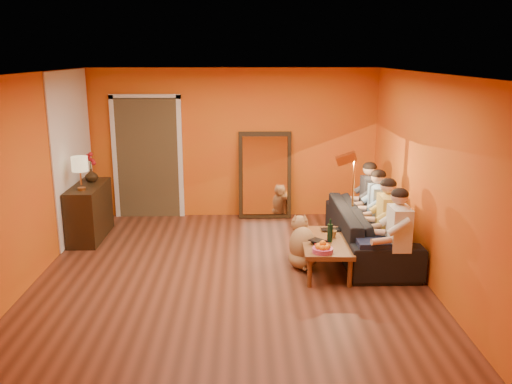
{
  "coord_description": "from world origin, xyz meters",
  "views": [
    {
      "loc": [
        0.21,
        -6.63,
        2.83
      ],
      "look_at": [
        0.35,
        0.5,
        1.0
      ],
      "focal_mm": 38.0,
      "sensor_mm": 36.0,
      "label": 1
    }
  ],
  "objects_px": {
    "sofa": "(369,230)",
    "laptop": "(335,231)",
    "person_mid_right": "(378,211)",
    "person_mid_left": "(387,222)",
    "tumbler": "(333,234)",
    "person_far_right": "(369,201)",
    "coffee_table": "(325,255)",
    "floor_lamp": "(353,203)",
    "person_far_left": "(399,236)",
    "wine_bottle": "(330,230)",
    "table_lamp": "(80,173)",
    "vase": "(91,175)",
    "sideboard": "(90,212)",
    "mirror_frame": "(265,175)",
    "dog": "(303,241)"
  },
  "relations": [
    {
      "from": "mirror_frame",
      "to": "table_lamp",
      "type": "relative_size",
      "value": 2.98
    },
    {
      "from": "person_mid_left",
      "to": "person_far_right",
      "type": "distance_m",
      "value": 1.1
    },
    {
      "from": "wine_bottle",
      "to": "vase",
      "type": "relative_size",
      "value": 1.48
    },
    {
      "from": "laptop",
      "to": "floor_lamp",
      "type": "bearing_deg",
      "value": 49.84
    },
    {
      "from": "table_lamp",
      "to": "laptop",
      "type": "bearing_deg",
      "value": -11.46
    },
    {
      "from": "mirror_frame",
      "to": "laptop",
      "type": "relative_size",
      "value": 4.18
    },
    {
      "from": "mirror_frame",
      "to": "person_far_right",
      "type": "xyz_separation_m",
      "value": [
        1.58,
        -1.2,
        -0.15
      ]
    },
    {
      "from": "person_far_right",
      "to": "person_mid_right",
      "type": "bearing_deg",
      "value": -90.0
    },
    {
      "from": "person_far_left",
      "to": "vase",
      "type": "relative_size",
      "value": 5.81
    },
    {
      "from": "tumbler",
      "to": "vase",
      "type": "height_order",
      "value": "vase"
    },
    {
      "from": "coffee_table",
      "to": "floor_lamp",
      "type": "relative_size",
      "value": 0.85
    },
    {
      "from": "sideboard",
      "to": "sofa",
      "type": "bearing_deg",
      "value": -10.33
    },
    {
      "from": "person_far_left",
      "to": "wine_bottle",
      "type": "bearing_deg",
      "value": 158.2
    },
    {
      "from": "laptop",
      "to": "vase",
      "type": "bearing_deg",
      "value": 158.55
    },
    {
      "from": "dog",
      "to": "person_far_left",
      "type": "xyz_separation_m",
      "value": [
        1.15,
        -0.53,
        0.26
      ]
    },
    {
      "from": "person_far_right",
      "to": "wine_bottle",
      "type": "xyz_separation_m",
      "value": [
        -0.81,
        -1.32,
        -0.03
      ]
    },
    {
      "from": "floor_lamp",
      "to": "person_mid_left",
      "type": "xyz_separation_m",
      "value": [
        0.37,
        -0.58,
        -0.11
      ]
    },
    {
      "from": "person_mid_left",
      "to": "tumbler",
      "type": "xyz_separation_m",
      "value": [
        -0.74,
        -0.05,
        -0.14
      ]
    },
    {
      "from": "person_mid_left",
      "to": "sofa",
      "type": "bearing_deg",
      "value": 106.11
    },
    {
      "from": "mirror_frame",
      "to": "person_mid_left",
      "type": "height_order",
      "value": "mirror_frame"
    },
    {
      "from": "tumbler",
      "to": "laptop",
      "type": "bearing_deg",
      "value": 75.38
    },
    {
      "from": "person_far_right",
      "to": "wine_bottle",
      "type": "height_order",
      "value": "person_far_right"
    },
    {
      "from": "sofa",
      "to": "laptop",
      "type": "relative_size",
      "value": 6.53
    },
    {
      "from": "person_mid_right",
      "to": "wine_bottle",
      "type": "distance_m",
      "value": 1.12
    },
    {
      "from": "person_mid_left",
      "to": "laptop",
      "type": "xyz_separation_m",
      "value": [
        -0.68,
        0.18,
        -0.18
      ]
    },
    {
      "from": "person_mid_left",
      "to": "sideboard",
      "type": "bearing_deg",
      "value": 164.37
    },
    {
      "from": "coffee_table",
      "to": "person_mid_left",
      "type": "height_order",
      "value": "person_mid_left"
    },
    {
      "from": "coffee_table",
      "to": "person_mid_right",
      "type": "xyz_separation_m",
      "value": [
        0.86,
        0.72,
        0.4
      ]
    },
    {
      "from": "floor_lamp",
      "to": "person_mid_right",
      "type": "bearing_deg",
      "value": 2.2
    },
    {
      "from": "coffee_table",
      "to": "person_mid_right",
      "type": "relative_size",
      "value": 1.0
    },
    {
      "from": "person_mid_right",
      "to": "person_mid_left",
      "type": "bearing_deg",
      "value": -90.0
    },
    {
      "from": "person_mid_left",
      "to": "laptop",
      "type": "distance_m",
      "value": 0.73
    },
    {
      "from": "coffee_table",
      "to": "tumbler",
      "type": "bearing_deg",
      "value": 46.82
    },
    {
      "from": "tumbler",
      "to": "mirror_frame",
      "type": "bearing_deg",
      "value": 109.52
    },
    {
      "from": "coffee_table",
      "to": "laptop",
      "type": "xyz_separation_m",
      "value": [
        0.18,
        0.35,
        0.22
      ]
    },
    {
      "from": "person_mid_left",
      "to": "person_mid_right",
      "type": "xyz_separation_m",
      "value": [
        0.0,
        0.55,
        0.0
      ]
    },
    {
      "from": "mirror_frame",
      "to": "wine_bottle",
      "type": "relative_size",
      "value": 4.9
    },
    {
      "from": "table_lamp",
      "to": "wine_bottle",
      "type": "distance_m",
      "value": 3.77
    },
    {
      "from": "dog",
      "to": "person_mid_right",
      "type": "relative_size",
      "value": 0.58
    },
    {
      "from": "table_lamp",
      "to": "person_mid_left",
      "type": "distance_m",
      "value": 4.49
    },
    {
      "from": "person_mid_left",
      "to": "vase",
      "type": "distance_m",
      "value": 4.62
    },
    {
      "from": "wine_bottle",
      "to": "laptop",
      "type": "relative_size",
      "value": 0.85
    },
    {
      "from": "person_far_left",
      "to": "person_far_right",
      "type": "xyz_separation_m",
      "value": [
        0.0,
        1.65,
        0.0
      ]
    },
    {
      "from": "table_lamp",
      "to": "person_far_left",
      "type": "xyz_separation_m",
      "value": [
        4.37,
        -1.47,
        -0.49
      ]
    },
    {
      "from": "person_far_right",
      "to": "tumbler",
      "type": "height_order",
      "value": "person_far_right"
    },
    {
      "from": "tumbler",
      "to": "laptop",
      "type": "relative_size",
      "value": 0.28
    },
    {
      "from": "coffee_table",
      "to": "person_far_right",
      "type": "xyz_separation_m",
      "value": [
        0.86,
        1.27,
        0.4
      ]
    },
    {
      "from": "person_mid_left",
      "to": "wine_bottle",
      "type": "bearing_deg",
      "value": -164.6
    },
    {
      "from": "mirror_frame",
      "to": "vase",
      "type": "height_order",
      "value": "mirror_frame"
    },
    {
      "from": "sideboard",
      "to": "floor_lamp",
      "type": "distance_m",
      "value": 4.07
    }
  ]
}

